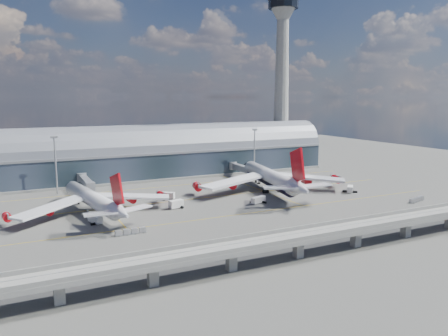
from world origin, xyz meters
name	(u,v)px	position (x,y,z in m)	size (l,w,h in m)	color
ground	(212,210)	(0.00, 0.00, 0.00)	(500.00, 500.00, 0.00)	#474744
taxi_lines	(191,198)	(0.00, 22.11, 0.01)	(200.00, 80.12, 0.01)	gold
terminal	(152,156)	(0.00, 77.99, 11.34)	(200.00, 30.00, 28.00)	#1F2B33
control_tower	(282,82)	(85.00, 83.00, 51.64)	(19.00, 19.00, 103.00)	gray
guideway	(299,238)	(0.00, -55.00, 5.29)	(220.00, 8.50, 7.20)	gray
floodlight_mast_left	(56,164)	(-50.00, 55.00, 13.63)	(3.00, 0.70, 25.70)	gray
floodlight_mast_right	(254,151)	(50.00, 55.00, 13.63)	(3.00, 0.70, 25.70)	gray
airliner_left	(94,200)	(-41.33, 13.41, 5.49)	(59.77, 62.90, 19.20)	white
airliner_right	(271,178)	(37.76, 18.52, 6.13)	(70.86, 74.16, 23.64)	white
jet_bridge_left	(85,181)	(-38.16, 53.12, 5.18)	(4.40, 28.00, 7.25)	gray
jet_bridge_right	(244,169)	(41.64, 51.18, 5.18)	(4.40, 32.00, 7.25)	gray
service_truck_0	(95,219)	(-42.96, 1.61, 1.39)	(4.26, 6.85, 2.70)	silver
service_truck_1	(176,204)	(-11.44, 8.50, 1.62)	(5.95, 3.66, 3.21)	silver
service_truck_2	(258,200)	(21.01, 1.59, 1.38)	(7.54, 4.76, 2.65)	silver
service_truck_3	(350,189)	(68.41, 0.99, 1.51)	(5.92, 6.03, 2.95)	silver
service_truck_4	(282,178)	(57.05, 39.00, 1.41)	(2.74, 4.99, 2.80)	silver
service_truck_5	(167,196)	(-9.57, 24.54, 1.51)	(6.30, 5.55, 2.96)	silver
cargo_train_0	(131,232)	(-35.24, -15.66, 0.87)	(9.99, 1.77, 1.66)	gray
cargo_train_1	(226,245)	(-14.35, -40.40, 0.94)	(8.20, 2.71, 1.80)	gray
cargo_train_2	(417,200)	(80.92, -24.40, 0.85)	(9.77, 4.08, 1.62)	gray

